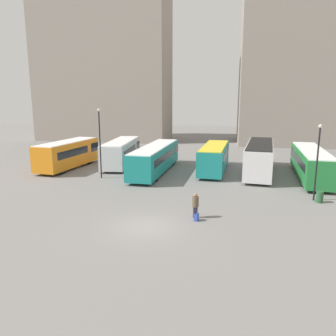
{
  "coord_description": "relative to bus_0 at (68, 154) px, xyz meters",
  "views": [
    {
      "loc": [
        4.67,
        -18.01,
        7.49
      ],
      "look_at": [
        -0.28,
        9.15,
        1.73
      ],
      "focal_mm": 35.0,
      "sensor_mm": 36.0,
      "label": 1
    }
  ],
  "objects": [
    {
      "name": "ground_plane",
      "position": [
        12.73,
        -15.38,
        -1.63
      ],
      "size": [
        160.0,
        160.0,
        0.0
      ],
      "primitive_type": "plane",
      "color": "slate"
    },
    {
      "name": "building_block_left",
      "position": [
        -5.75,
        27.02,
        12.23
      ],
      "size": [
        24.12,
        10.63,
        27.72
      ],
      "color": "gray",
      "rests_on": "ground_plane"
    },
    {
      "name": "building_block_right",
      "position": [
        28.98,
        27.02,
        16.75
      ],
      "size": [
        19.65,
        13.21,
        36.77
      ],
      "color": "gray",
      "rests_on": "ground_plane"
    },
    {
      "name": "bus_0",
      "position": [
        0.0,
        0.0,
        0.0
      ],
      "size": [
        3.55,
        9.37,
        3.01
      ],
      "rotation": [
        0.0,
        0.0,
        1.46
      ],
      "color": "orange",
      "rests_on": "ground_plane"
    },
    {
      "name": "bus_1",
      "position": [
        5.32,
        2.65,
        -0.06
      ],
      "size": [
        3.32,
        9.9,
        2.89
      ],
      "rotation": [
        0.0,
        0.0,
        1.65
      ],
      "color": "silver",
      "rests_on": "ground_plane"
    },
    {
      "name": "bus_2",
      "position": [
        10.01,
        -0.24,
        -0.1
      ],
      "size": [
        2.97,
        12.57,
        2.78
      ],
      "rotation": [
        0.0,
        0.0,
        1.53
      ],
      "color": "#19847F",
      "rests_on": "ground_plane"
    },
    {
      "name": "bus_3",
      "position": [
        16.11,
        1.18,
        -0.11
      ],
      "size": [
        3.03,
        9.59,
        2.8
      ],
      "rotation": [
        0.0,
        0.0,
        1.51
      ],
      "color": "#19847F",
      "rests_on": "ground_plane"
    },
    {
      "name": "bus_4",
      "position": [
        20.73,
        1.03,
        0.09
      ],
      "size": [
        3.87,
        11.59,
        3.17
      ],
      "rotation": [
        0.0,
        0.0,
        1.45
      ],
      "color": "silver",
      "rests_on": "ground_plane"
    },
    {
      "name": "bus_5",
      "position": [
        25.48,
        -0.18,
        -0.1
      ],
      "size": [
        3.37,
        12.23,
        2.8
      ],
      "rotation": [
        0.0,
        0.0,
        1.5
      ],
      "color": "#237A38",
      "rests_on": "ground_plane"
    },
    {
      "name": "traveler",
      "position": [
        15.53,
        -13.31,
        -0.65
      ],
      "size": [
        0.52,
        0.52,
        1.65
      ],
      "rotation": [
        0.0,
        0.0,
        1.31
      ],
      "color": "#382D4C",
      "rests_on": "ground_plane"
    },
    {
      "name": "suitcase",
      "position": [
        15.66,
        -13.81,
        -1.38
      ],
      "size": [
        0.3,
        0.4,
        0.7
      ],
      "rotation": [
        0.0,
        0.0,
        1.31
      ],
      "color": "#334CB2",
      "rests_on": "ground_plane"
    },
    {
      "name": "lamp_post_0",
      "position": [
        24.03,
        -7.9,
        1.75
      ],
      "size": [
        0.28,
        0.28,
        5.75
      ],
      "color": "black",
      "rests_on": "ground_plane"
    },
    {
      "name": "lamp_post_1",
      "position": [
        5.39,
        -3.89,
        2.23
      ],
      "size": [
        0.28,
        0.28,
        6.69
      ],
      "color": "black",
      "rests_on": "ground_plane"
    },
    {
      "name": "trash_bin",
      "position": [
        24.3,
        -8.42,
        -1.21
      ],
      "size": [
        0.52,
        0.52,
        0.85
      ],
      "color": "#285633",
      "rests_on": "ground_plane"
    }
  ]
}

